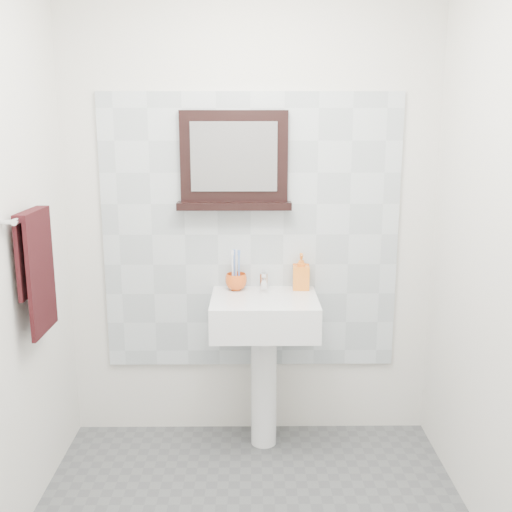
% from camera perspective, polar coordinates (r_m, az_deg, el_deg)
% --- Properties ---
extents(back_wall, '(2.00, 0.01, 2.50)m').
position_cam_1_polar(back_wall, '(3.24, -0.52, 3.86)').
color(back_wall, silver).
rests_on(back_wall, ground).
extents(front_wall, '(2.00, 0.01, 2.50)m').
position_cam_1_polar(front_wall, '(1.12, -0.49, -13.69)').
color(front_wall, silver).
rests_on(front_wall, ground).
extents(splashback, '(1.60, 0.02, 1.50)m').
position_cam_1_polar(splashback, '(3.25, -0.51, 2.09)').
color(splashback, silver).
rests_on(splashback, back_wall).
extents(pedestal_sink, '(0.55, 0.44, 0.96)m').
position_cam_1_polar(pedestal_sink, '(3.17, 0.79, -7.09)').
color(pedestal_sink, white).
rests_on(pedestal_sink, ground).
extents(toothbrush_cup, '(0.15, 0.15, 0.09)m').
position_cam_1_polar(toothbrush_cup, '(3.22, -1.91, -2.47)').
color(toothbrush_cup, '#DE551A').
rests_on(toothbrush_cup, pedestal_sink).
extents(toothbrushes, '(0.05, 0.04, 0.21)m').
position_cam_1_polar(toothbrushes, '(3.21, -1.97, -1.11)').
color(toothbrushes, white).
rests_on(toothbrushes, toothbrush_cup).
extents(soap_dispenser, '(0.09, 0.09, 0.20)m').
position_cam_1_polar(soap_dispenser, '(3.23, 4.32, -1.48)').
color(soap_dispenser, '#FF591E').
rests_on(soap_dispenser, pedestal_sink).
extents(framed_mirror, '(0.60, 0.11, 0.51)m').
position_cam_1_polar(framed_mirror, '(3.17, -2.10, 8.84)').
color(framed_mirror, black).
rests_on(framed_mirror, back_wall).
extents(towel_bar, '(0.07, 0.40, 0.03)m').
position_cam_1_polar(towel_bar, '(2.76, -20.67, 3.69)').
color(towel_bar, silver).
rests_on(towel_bar, left_wall).
extents(hand_towel, '(0.06, 0.30, 0.55)m').
position_cam_1_polar(hand_towel, '(2.79, -20.20, -0.57)').
color(hand_towel, black).
rests_on(hand_towel, towel_bar).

